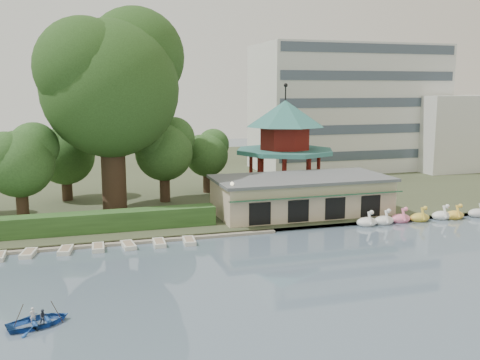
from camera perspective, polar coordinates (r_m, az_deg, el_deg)
name	(u,v)px	position (r m, az deg, el deg)	size (l,w,h in m)	color
ground_plane	(292,306)	(34.63, 5.56, -13.25)	(220.00, 220.00, 0.00)	slate
shore	(164,176)	(83.43, -8.06, 0.47)	(220.00, 70.00, 0.40)	#424930
embankment	(222,233)	(50.14, -1.97, -5.71)	(220.00, 0.60, 0.30)	gray
dock	(88,245)	(48.53, -15.87, -6.65)	(34.00, 1.60, 0.24)	gray
boathouse	(301,195)	(57.12, 6.55, -1.56)	(18.60, 9.39, 3.90)	#CBB394
pavilion	(285,138)	(66.33, 4.81, 4.50)	(12.40, 12.40, 13.50)	#CBB394
office_building	(365,112)	(90.48, 13.16, 7.10)	(38.00, 18.00, 20.00)	silver
hedge	(53,225)	(51.49, -19.34, -4.53)	(30.00, 2.00, 1.80)	#315A25
lamp_post	(232,196)	(51.38, -0.86, -1.67)	(0.36, 0.36, 4.28)	black
big_tree	(112,78)	(57.79, -13.53, 10.51)	(15.59, 14.53, 21.74)	#3A281C
small_trees	(72,156)	(61.33, -17.46, 2.48)	(38.95, 16.82, 9.84)	#3A281C
swan_boats	(430,217)	(58.90, 19.60, -3.69)	(16.64, 2.13, 1.92)	white
moored_rowboats	(48,252)	(47.26, -19.78, -7.23)	(24.81, 2.71, 0.36)	silver
rowboat_with_passengers	(38,317)	(33.82, -20.74, -13.53)	(5.68, 4.78, 2.01)	#1E4A9A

